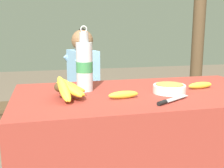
{
  "coord_description": "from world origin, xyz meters",
  "views": [
    {
      "loc": [
        -0.52,
        -1.38,
        1.09
      ],
      "look_at": [
        -0.17,
        0.05,
        0.79
      ],
      "focal_mm": 45.0,
      "sensor_mm": 36.0,
      "label": 1
    }
  ],
  "objects_px": {
    "loose_banana_front": "(123,95)",
    "banana_bunch_green": "(148,92)",
    "seated_vendor": "(79,79)",
    "support_post_far": "(199,21)",
    "banana_bunch_ripe": "(66,87)",
    "knife": "(169,101)",
    "loose_banana_side": "(201,85)",
    "water_bottle": "(84,65)",
    "serving_bowl": "(169,88)",
    "wooden_bench": "(95,106)"
  },
  "relations": [
    {
      "from": "loose_banana_front",
      "to": "banana_bunch_green",
      "type": "bearing_deg",
      "value": 64.5
    },
    {
      "from": "seated_vendor",
      "to": "support_post_far",
      "type": "bearing_deg",
      "value": 176.61
    },
    {
      "from": "banana_bunch_ripe",
      "to": "knife",
      "type": "distance_m",
      "value": 0.48
    },
    {
      "from": "seated_vendor",
      "to": "loose_banana_side",
      "type": "bearing_deg",
      "value": 100.55
    },
    {
      "from": "water_bottle",
      "to": "loose_banana_side",
      "type": "xyz_separation_m",
      "value": [
        0.64,
        -0.11,
        -0.12
      ]
    },
    {
      "from": "banana_bunch_ripe",
      "to": "loose_banana_front",
      "type": "xyz_separation_m",
      "value": [
        0.27,
        -0.05,
        -0.04
      ]
    },
    {
      "from": "seated_vendor",
      "to": "support_post_far",
      "type": "relative_size",
      "value": 0.47
    },
    {
      "from": "loose_banana_front",
      "to": "seated_vendor",
      "type": "relative_size",
      "value": 0.14
    },
    {
      "from": "serving_bowl",
      "to": "knife",
      "type": "bearing_deg",
      "value": -115.58
    },
    {
      "from": "loose_banana_side",
      "to": "banana_bunch_green",
      "type": "bearing_deg",
      "value": 82.43
    },
    {
      "from": "banana_bunch_ripe",
      "to": "water_bottle",
      "type": "relative_size",
      "value": 0.8
    },
    {
      "from": "knife",
      "to": "wooden_bench",
      "type": "xyz_separation_m",
      "value": [
        -0.08,
        1.48,
        -0.42
      ]
    },
    {
      "from": "banana_bunch_ripe",
      "to": "support_post_far",
      "type": "bearing_deg",
      "value": 43.76
    },
    {
      "from": "banana_bunch_ripe",
      "to": "serving_bowl",
      "type": "height_order",
      "value": "banana_bunch_ripe"
    },
    {
      "from": "banana_bunch_green",
      "to": "knife",
      "type": "bearing_deg",
      "value": -107.52
    },
    {
      "from": "loose_banana_front",
      "to": "knife",
      "type": "xyz_separation_m",
      "value": [
        0.18,
        -0.12,
        -0.01
      ]
    },
    {
      "from": "serving_bowl",
      "to": "banana_bunch_green",
      "type": "xyz_separation_m",
      "value": [
        0.38,
        1.3,
        -0.33
      ]
    },
    {
      "from": "seated_vendor",
      "to": "wooden_bench",
      "type": "bearing_deg",
      "value": -178.46
    },
    {
      "from": "wooden_bench",
      "to": "seated_vendor",
      "type": "relative_size",
      "value": 1.74
    },
    {
      "from": "serving_bowl",
      "to": "loose_banana_side",
      "type": "bearing_deg",
      "value": 13.68
    },
    {
      "from": "loose_banana_side",
      "to": "knife",
      "type": "distance_m",
      "value": 0.38
    },
    {
      "from": "water_bottle",
      "to": "knife",
      "type": "xyz_separation_m",
      "value": [
        0.34,
        -0.34,
        -0.13
      ]
    },
    {
      "from": "banana_bunch_green",
      "to": "wooden_bench",
      "type": "bearing_deg",
      "value": -180.0
    },
    {
      "from": "banana_bunch_ripe",
      "to": "water_bottle",
      "type": "xyz_separation_m",
      "value": [
        0.11,
        0.16,
        0.08
      ]
    },
    {
      "from": "support_post_far",
      "to": "loose_banana_front",
      "type": "bearing_deg",
      "value": -129.88
    },
    {
      "from": "banana_bunch_green",
      "to": "support_post_far",
      "type": "xyz_separation_m",
      "value": [
        0.65,
        0.2,
        0.71
      ]
    },
    {
      "from": "banana_bunch_ripe",
      "to": "loose_banana_side",
      "type": "bearing_deg",
      "value": 4.33
    },
    {
      "from": "loose_banana_side",
      "to": "loose_banana_front",
      "type": "bearing_deg",
      "value": -167.13
    },
    {
      "from": "knife",
      "to": "loose_banana_front",
      "type": "bearing_deg",
      "value": 114.03
    },
    {
      "from": "water_bottle",
      "to": "banana_bunch_ripe",
      "type": "bearing_deg",
      "value": -124.9
    },
    {
      "from": "water_bottle",
      "to": "knife",
      "type": "relative_size",
      "value": 1.7
    },
    {
      "from": "support_post_far",
      "to": "serving_bowl",
      "type": "bearing_deg",
      "value": -124.61
    },
    {
      "from": "loose_banana_side",
      "to": "banana_bunch_green",
      "type": "xyz_separation_m",
      "value": [
        0.17,
        1.24,
        -0.32
      ]
    },
    {
      "from": "serving_bowl",
      "to": "loose_banana_side",
      "type": "height_order",
      "value": "serving_bowl"
    },
    {
      "from": "banana_bunch_ripe",
      "to": "loose_banana_front",
      "type": "height_order",
      "value": "banana_bunch_ripe"
    },
    {
      "from": "serving_bowl",
      "to": "wooden_bench",
      "type": "xyz_separation_m",
      "value": [
        -0.17,
        1.3,
        -0.44
      ]
    },
    {
      "from": "wooden_bench",
      "to": "seated_vendor",
      "type": "height_order",
      "value": "seated_vendor"
    },
    {
      "from": "wooden_bench",
      "to": "knife",
      "type": "bearing_deg",
      "value": -86.86
    },
    {
      "from": "loose_banana_front",
      "to": "support_post_far",
      "type": "relative_size",
      "value": 0.07
    },
    {
      "from": "serving_bowl",
      "to": "banana_bunch_green",
      "type": "relative_size",
      "value": 0.75
    },
    {
      "from": "wooden_bench",
      "to": "loose_banana_side",
      "type": "bearing_deg",
      "value": -72.92
    },
    {
      "from": "loose_banana_front",
      "to": "knife",
      "type": "height_order",
      "value": "loose_banana_front"
    },
    {
      "from": "loose_banana_side",
      "to": "seated_vendor",
      "type": "xyz_separation_m",
      "value": [
        -0.54,
        1.2,
        -0.15
      ]
    },
    {
      "from": "water_bottle",
      "to": "wooden_bench",
      "type": "height_order",
      "value": "water_bottle"
    },
    {
      "from": "loose_banana_front",
      "to": "support_post_far",
      "type": "bearing_deg",
      "value": 50.12
    },
    {
      "from": "wooden_bench",
      "to": "support_post_far",
      "type": "bearing_deg",
      "value": 9.53
    },
    {
      "from": "loose_banana_front",
      "to": "seated_vendor",
      "type": "distance_m",
      "value": 1.32
    },
    {
      "from": "banana_bunch_ripe",
      "to": "seated_vendor",
      "type": "xyz_separation_m",
      "value": [
        0.21,
        1.26,
        -0.19
      ]
    },
    {
      "from": "serving_bowl",
      "to": "water_bottle",
      "type": "distance_m",
      "value": 0.46
    },
    {
      "from": "loose_banana_side",
      "to": "serving_bowl",
      "type": "bearing_deg",
      "value": -166.32
    }
  ]
}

